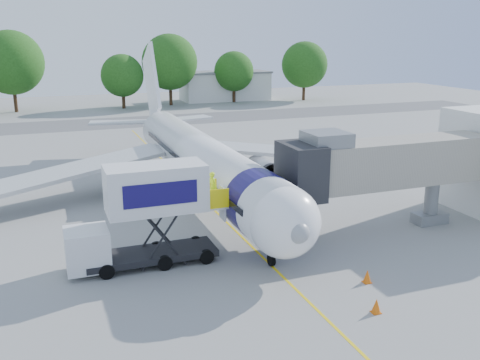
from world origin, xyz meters
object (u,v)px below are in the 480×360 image
object	(u,v)px
aircraft	(199,159)
jet_bridge	(376,165)
catering_hiloader	(144,216)
ground_tug	(288,344)

from	to	relation	value
aircraft	jet_bridge	xyz separation A→B (m)	(7.99, -11.12, 1.39)
aircraft	catering_hiloader	size ratio (longest dim) A/B	4.44
jet_bridge	ground_tug	distance (m)	15.63
jet_bridge	catering_hiloader	xyz separation A→B (m)	(-14.26, -0.00, -1.58)
aircraft	ground_tug	size ratio (longest dim) A/B	11.17
aircraft	jet_bridge	world-z (taller)	aircraft
jet_bridge	ground_tug	world-z (taller)	jet_bridge
catering_hiloader	ground_tug	distance (m)	11.31
jet_bridge	aircraft	bearing A→B (deg)	125.70
aircraft	jet_bridge	size ratio (longest dim) A/B	2.71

